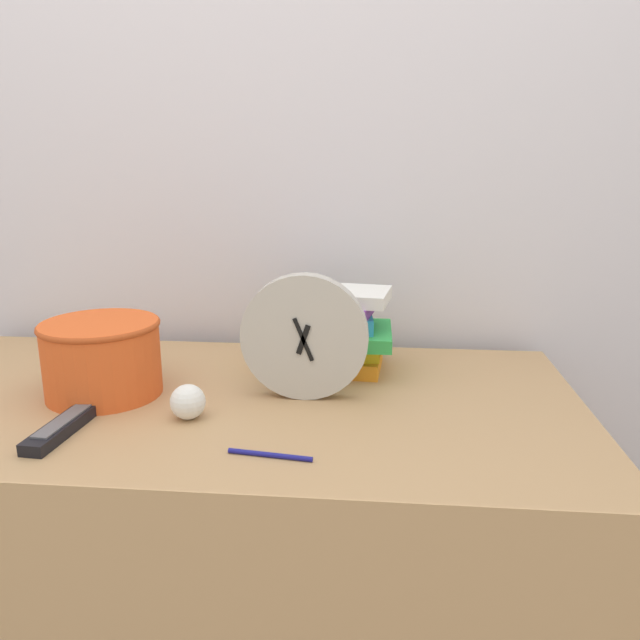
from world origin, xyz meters
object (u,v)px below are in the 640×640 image
desk_clock (304,337)px  basket (102,356)px  book_stack (330,331)px  crumpled_paper_ball (188,402)px  tv_remote (65,425)px  pen (270,455)px

desk_clock → basket: size_ratio=1.06×
book_stack → crumpled_paper_ball: (-0.23, -0.29, -0.05)m
tv_remote → pen: bearing=-9.7°
basket → tv_remote: (0.00, -0.17, -0.07)m
crumpled_paper_ball → pen: crumpled_paper_ball is taller
basket → tv_remote: basket is taller
desk_clock → tv_remote: size_ratio=1.19×
desk_clock → pen: desk_clock is taller
pen → book_stack: bearing=82.0°
desk_clock → crumpled_paper_ball: 0.24m
book_stack → basket: size_ratio=1.15×
book_stack → pen: size_ratio=1.92×
desk_clock → pen: 0.27m
pen → desk_clock: bearing=84.4°
desk_clock → pen: (-0.02, -0.25, -0.12)m
basket → tv_remote: 0.18m
desk_clock → book_stack: (0.04, 0.17, -0.04)m
desk_clock → crumpled_paper_ball: size_ratio=3.86×
book_stack → crumpled_paper_ball: book_stack is taller
basket → book_stack: bearing=24.3°
crumpled_paper_ball → pen: (0.17, -0.13, -0.03)m
basket → pen: bearing=-32.2°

